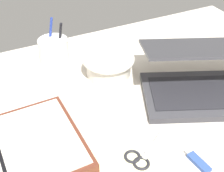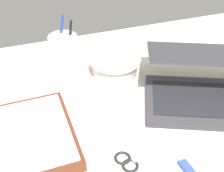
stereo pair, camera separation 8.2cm
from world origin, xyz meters
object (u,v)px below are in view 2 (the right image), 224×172
Objects in this scene: bowl at (115,65)px; scissors at (132,158)px; pen_cup at (64,48)px; laptop at (208,85)px.

scissors is (-7.28, -33.05, -3.20)cm from bowl.
scissors is (5.83, -46.56, -4.09)cm from pen_cup.
laptop and pen_cup have the same top height.
laptop is 28.23cm from bowl.
laptop is at bearing 6.98° from scissors.
bowl is 1.16× the size of scissors.
scissors is at bearing -82.86° from pen_cup.
bowl is at bearing 159.55° from laptop.
laptop reaches higher than bowl.
bowl is at bearing -45.87° from pen_cup.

